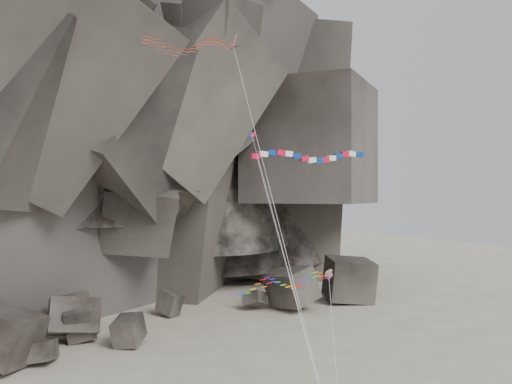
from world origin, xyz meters
TOP-DOWN VIEW (x-y plane):
  - headland at (0.00, 70.00)m, footprint 110.00×70.00m
  - boulder_field at (6.59, 31.51)m, footprint 84.01×16.83m
  - delta_kite at (-5.57, 4.83)m, footprint 9.48×18.03m
  - banner_kite at (6.10, 2.33)m, footprint 15.71×16.43m
  - parafoil_kite at (2.73, 2.48)m, footprint 13.62×15.53m
  - pennant_kite at (0.10, 1.24)m, footprint 5.37×16.94m

SIDE VIEW (x-z plane):
  - boulder_field at x=6.59m, z-range -1.65..6.82m
  - parafoil_kite at x=2.73m, z-range 6.41..16.77m
  - pennant_kite at x=0.10m, z-range 8.50..31.90m
  - banner_kite at x=6.10m, z-range 12.04..33.90m
  - delta_kite at x=-5.57m, z-range 16.13..48.31m
  - headland at x=0.00m, z-range 0.00..84.00m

